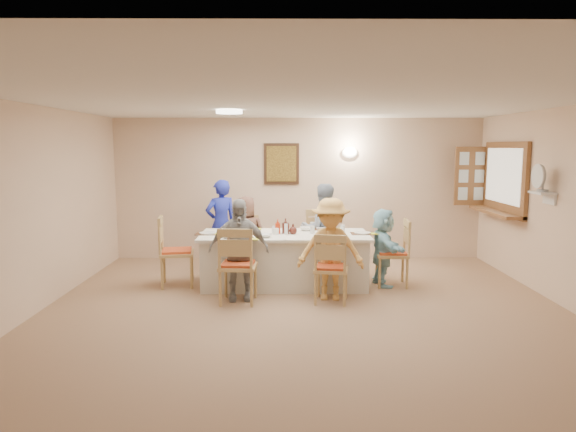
{
  "coord_description": "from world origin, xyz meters",
  "views": [
    {
      "loc": [
        -0.25,
        -5.61,
        2.0
      ],
      "look_at": [
        -0.2,
        1.4,
        1.05
      ],
      "focal_mm": 32.0,
      "sensor_mm": 36.0,
      "label": 1
    }
  ],
  "objects_px": {
    "chair_right_end": "(392,252)",
    "diner_front_right": "(331,249)",
    "diner_right_end": "(383,247)",
    "condiment_ketchup": "(278,226)",
    "diner_front_left": "(239,250)",
    "serving_hatch": "(505,179)",
    "chair_front_right": "(331,267)",
    "dining_table": "(285,260)",
    "chair_front_left": "(238,264)",
    "chair_back_left": "(247,244)",
    "diner_back_right": "(323,229)",
    "caregiver": "(221,224)",
    "chair_back_right": "(322,241)",
    "desk_fan": "(541,181)",
    "diner_back_left": "(246,235)",
    "chair_left_end": "(177,251)"
  },
  "relations": [
    {
      "from": "chair_right_end",
      "to": "diner_front_right",
      "type": "distance_m",
      "value": 1.18
    },
    {
      "from": "diner_right_end",
      "to": "condiment_ketchup",
      "type": "height_order",
      "value": "diner_right_end"
    },
    {
      "from": "diner_front_left",
      "to": "diner_front_right",
      "type": "distance_m",
      "value": 1.2
    },
    {
      "from": "serving_hatch",
      "to": "diner_front_left",
      "type": "distance_m",
      "value": 4.39
    },
    {
      "from": "chair_front_right",
      "to": "diner_right_end",
      "type": "height_order",
      "value": "diner_right_end"
    },
    {
      "from": "dining_table",
      "to": "chair_front_left",
      "type": "height_order",
      "value": "chair_front_left"
    },
    {
      "from": "dining_table",
      "to": "diner_front_left",
      "type": "bearing_deg",
      "value": -131.42
    },
    {
      "from": "serving_hatch",
      "to": "chair_right_end",
      "type": "relative_size",
      "value": 1.55
    },
    {
      "from": "serving_hatch",
      "to": "chair_back_left",
      "type": "distance_m",
      "value": 4.19
    },
    {
      "from": "diner_back_right",
      "to": "diner_front_right",
      "type": "xyz_separation_m",
      "value": [
        -0.0,
        -1.36,
        -0.04
      ]
    },
    {
      "from": "serving_hatch",
      "to": "caregiver",
      "type": "height_order",
      "value": "serving_hatch"
    },
    {
      "from": "diner_front_right",
      "to": "chair_right_end",
      "type": "bearing_deg",
      "value": 41.89
    },
    {
      "from": "caregiver",
      "to": "chair_right_end",
      "type": "bearing_deg",
      "value": 127.48
    },
    {
      "from": "chair_front_right",
      "to": "diner_front_left",
      "type": "height_order",
      "value": "diner_front_left"
    },
    {
      "from": "chair_back_left",
      "to": "diner_right_end",
      "type": "bearing_deg",
      "value": -27.59
    },
    {
      "from": "serving_hatch",
      "to": "chair_front_left",
      "type": "height_order",
      "value": "serving_hatch"
    },
    {
      "from": "chair_back_right",
      "to": "condiment_ketchup",
      "type": "distance_m",
      "value": 1.12
    },
    {
      "from": "chair_back_left",
      "to": "desk_fan",
      "type": "bearing_deg",
      "value": -25.36
    },
    {
      "from": "chair_right_end",
      "to": "condiment_ketchup",
      "type": "distance_m",
      "value": 1.69
    },
    {
      "from": "chair_right_end",
      "to": "diner_front_left",
      "type": "height_order",
      "value": "diner_front_left"
    },
    {
      "from": "chair_back_right",
      "to": "serving_hatch",
      "type": "bearing_deg",
      "value": -10.65
    },
    {
      "from": "chair_back_left",
      "to": "chair_right_end",
      "type": "height_order",
      "value": "chair_right_end"
    },
    {
      "from": "chair_front_left",
      "to": "condiment_ketchup",
      "type": "relative_size",
      "value": 4.73
    },
    {
      "from": "dining_table",
      "to": "diner_right_end",
      "type": "xyz_separation_m",
      "value": [
        1.42,
        0.0,
        0.18
      ]
    },
    {
      "from": "dining_table",
      "to": "chair_back_left",
      "type": "distance_m",
      "value": 1.0
    },
    {
      "from": "dining_table",
      "to": "diner_right_end",
      "type": "relative_size",
      "value": 2.14
    },
    {
      "from": "desk_fan",
      "to": "chair_front_right",
      "type": "xyz_separation_m",
      "value": [
        -2.75,
        -0.21,
        -1.09
      ]
    },
    {
      "from": "chair_back_left",
      "to": "chair_front_right",
      "type": "relative_size",
      "value": 0.98
    },
    {
      "from": "caregiver",
      "to": "diner_back_left",
      "type": "bearing_deg",
      "value": 105.1
    },
    {
      "from": "chair_back_left",
      "to": "diner_front_right",
      "type": "distance_m",
      "value": 1.92
    },
    {
      "from": "dining_table",
      "to": "chair_back_right",
      "type": "height_order",
      "value": "chair_back_right"
    },
    {
      "from": "diner_front_left",
      "to": "diner_right_end",
      "type": "xyz_separation_m",
      "value": [
        2.02,
        0.68,
        -0.11
      ]
    },
    {
      "from": "chair_back_left",
      "to": "diner_back_left",
      "type": "xyz_separation_m",
      "value": [
        0.0,
        -0.12,
        0.17
      ]
    },
    {
      "from": "diner_front_right",
      "to": "chair_front_left",
      "type": "bearing_deg",
      "value": -168.0
    },
    {
      "from": "diner_front_right",
      "to": "chair_left_end",
      "type": "bearing_deg",
      "value": 168.74
    },
    {
      "from": "serving_hatch",
      "to": "chair_right_end",
      "type": "bearing_deg",
      "value": -158.22
    },
    {
      "from": "chair_front_left",
      "to": "chair_right_end",
      "type": "bearing_deg",
      "value": -155.74
    },
    {
      "from": "chair_right_end",
      "to": "caregiver",
      "type": "bearing_deg",
      "value": -110.07
    },
    {
      "from": "chair_back_right",
      "to": "chair_front_right",
      "type": "distance_m",
      "value": 1.6
    },
    {
      "from": "desk_fan",
      "to": "chair_left_end",
      "type": "relative_size",
      "value": 0.29
    },
    {
      "from": "diner_back_right",
      "to": "chair_front_right",
      "type": "bearing_deg",
      "value": 82.71
    },
    {
      "from": "desk_fan",
      "to": "dining_table",
      "type": "xyz_separation_m",
      "value": [
        -3.35,
        0.59,
        -1.17
      ]
    },
    {
      "from": "dining_table",
      "to": "chair_left_end",
      "type": "height_order",
      "value": "chair_left_end"
    },
    {
      "from": "diner_back_right",
      "to": "diner_front_left",
      "type": "height_order",
      "value": "diner_back_right"
    },
    {
      "from": "chair_back_right",
      "to": "diner_front_left",
      "type": "bearing_deg",
      "value": -138.92
    },
    {
      "from": "chair_front_right",
      "to": "chair_back_left",
      "type": "bearing_deg",
      "value": -43.37
    },
    {
      "from": "chair_front_right",
      "to": "caregiver",
      "type": "bearing_deg",
      "value": -40.0
    },
    {
      "from": "diner_back_left",
      "to": "condiment_ketchup",
      "type": "distance_m",
      "value": 0.87
    },
    {
      "from": "condiment_ketchup",
      "to": "dining_table",
      "type": "bearing_deg",
      "value": -3.89
    },
    {
      "from": "chair_front_left",
      "to": "diner_right_end",
      "type": "distance_m",
      "value": 2.17
    }
  ]
}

